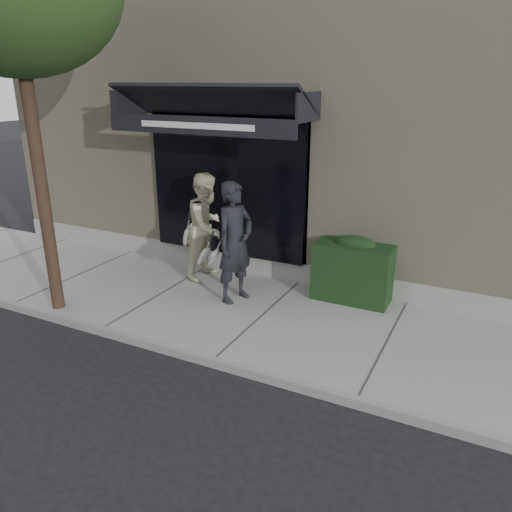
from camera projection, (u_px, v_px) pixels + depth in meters
The scene contains 7 objects.
ground at pixel (264, 321), 8.16m from camera, with size 80.00×80.00×0.00m, color black.
sidewalk at pixel (264, 317), 8.14m from camera, with size 20.00×3.00×0.12m, color gray.
curb at pixel (214, 362), 6.83m from camera, with size 20.00×0.10×0.14m, color gray.
building_facade at pixel (358, 125), 11.42m from camera, with size 14.30×8.04×5.64m.
hedge at pixel (353, 270), 8.52m from camera, with size 1.30×0.70×1.14m.
pedestrian_front at pixel (235, 243), 8.34m from camera, with size 0.89×0.92×2.06m.
pedestrian_back at pixel (208, 226), 9.36m from camera, with size 0.85×1.05×2.02m.
Camera 1 is at (3.19, -6.60, 3.73)m, focal length 35.00 mm.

